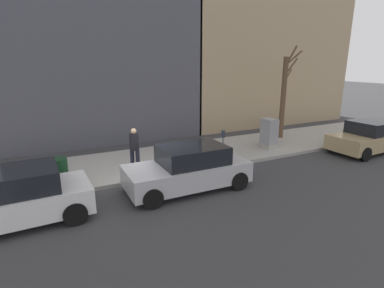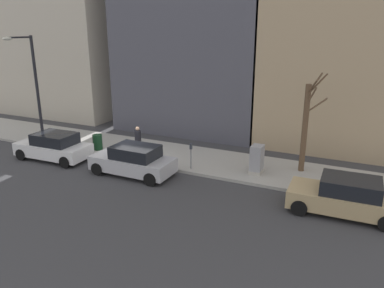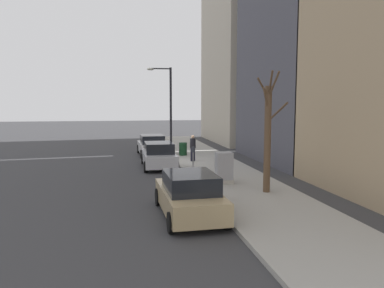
% 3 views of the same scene
% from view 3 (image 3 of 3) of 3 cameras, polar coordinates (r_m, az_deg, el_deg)
% --- Properties ---
extents(ground_plane, '(120.00, 120.00, 0.00)m').
position_cam_3_polar(ground_plane, '(23.72, -2.46, -3.05)').
color(ground_plane, '#38383A').
extents(sidewalk, '(4.00, 36.00, 0.15)m').
position_cam_3_polar(sidewalk, '(24.06, 2.26, -2.74)').
color(sidewalk, '#9E9B93').
rests_on(sidewalk, ground).
extents(parked_car_tan, '(2.04, 4.25, 1.52)m').
position_cam_3_polar(parked_car_tan, '(12.75, -0.39, -7.81)').
color(parked_car_tan, tan).
rests_on(parked_car_tan, ground).
extents(parked_car_silver, '(1.92, 4.20, 1.52)m').
position_cam_3_polar(parked_car_silver, '(22.35, -5.08, -1.74)').
color(parked_car_silver, '#B7B7BC').
rests_on(parked_car_silver, ground).
extents(parked_car_white, '(2.06, 4.26, 1.52)m').
position_cam_3_polar(parked_car_white, '(27.59, -6.12, -0.23)').
color(parked_car_white, white).
rests_on(parked_car_white, ground).
extents(parking_meter, '(0.14, 0.10, 1.35)m').
position_cam_3_polar(parking_meter, '(20.18, 0.17, -1.88)').
color(parking_meter, slate).
rests_on(parking_meter, sidewalk).
extents(utility_box, '(0.83, 0.61, 1.43)m').
position_cam_3_polar(utility_box, '(17.31, 4.89, -3.70)').
color(utility_box, '#A8A399').
rests_on(utility_box, sidewalk).
extents(streetlamp, '(1.97, 0.32, 6.50)m').
position_cam_3_polar(streetlamp, '(30.22, -3.76, 6.59)').
color(streetlamp, black).
rests_on(streetlamp, sidewalk).
extents(bare_tree, '(1.15, 1.02, 4.96)m').
position_cam_3_polar(bare_tree, '(15.63, 11.46, 1.30)').
color(bare_tree, brown).
rests_on(bare_tree, sidewalk).
extents(trash_bin, '(0.56, 0.56, 0.90)m').
position_cam_3_polar(trash_bin, '(26.52, -1.38, -0.75)').
color(trash_bin, '#14381E').
rests_on(trash_bin, sidewalk).
extents(pedestrian_near_meter, '(0.36, 0.36, 1.66)m').
position_cam_3_polar(pedestrian_near_meter, '(23.82, 0.13, -0.37)').
color(pedestrian_near_meter, '#1E1E2D').
rests_on(pedestrian_near_meter, sidewalk).
extents(office_tower_right, '(11.74, 11.74, 21.96)m').
position_cam_3_polar(office_tower_right, '(39.43, 12.02, 16.56)').
color(office_tower_right, '#BCB29E').
rests_on(office_tower_right, ground).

